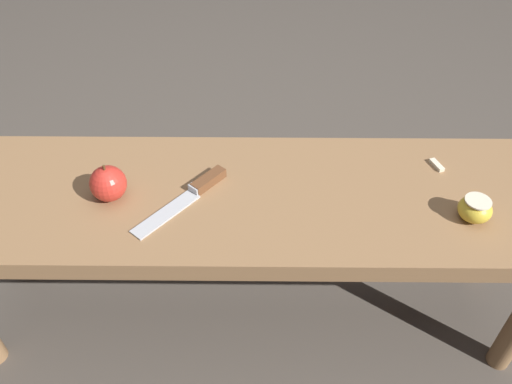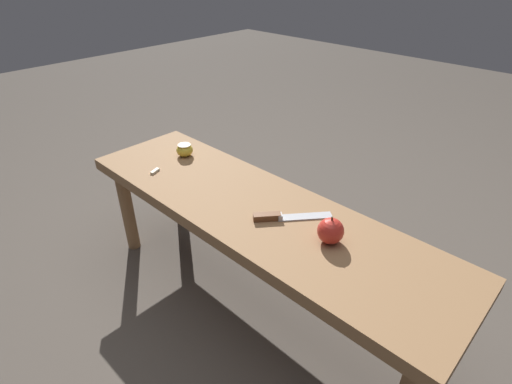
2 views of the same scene
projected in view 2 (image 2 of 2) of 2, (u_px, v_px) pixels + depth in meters
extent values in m
plane|color=#4C443D|center=(255.00, 302.00, 1.44)|extent=(8.00, 8.00, 0.00)
cube|color=olive|center=(255.00, 211.00, 1.24)|extent=(1.31, 0.38, 0.04)
cylinder|color=olive|center=(127.00, 209.00, 1.62)|extent=(0.05, 0.05, 0.38)
cylinder|color=olive|center=(179.00, 186.00, 1.78)|extent=(0.05, 0.05, 0.38)
cylinder|color=olive|center=(448.00, 342.00, 1.07)|extent=(0.05, 0.05, 0.38)
cube|color=#B7BABF|center=(306.00, 217.00, 1.17)|extent=(0.12, 0.14, 0.00)
cube|color=#B7BABF|center=(281.00, 216.00, 1.16)|extent=(0.03, 0.03, 0.02)
cube|color=brown|center=(267.00, 217.00, 1.16)|extent=(0.07, 0.08, 0.02)
sphere|color=red|center=(331.00, 231.00, 1.06)|extent=(0.07, 0.07, 0.07)
cylinder|color=#4C3319|center=(332.00, 219.00, 1.04)|extent=(0.01, 0.01, 0.01)
ellipsoid|color=gold|center=(185.00, 150.00, 1.51)|extent=(0.06, 0.06, 0.05)
cylinder|color=beige|center=(184.00, 145.00, 1.50)|extent=(0.05, 0.05, 0.00)
cube|color=beige|center=(155.00, 171.00, 1.41)|extent=(0.03, 0.04, 0.01)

